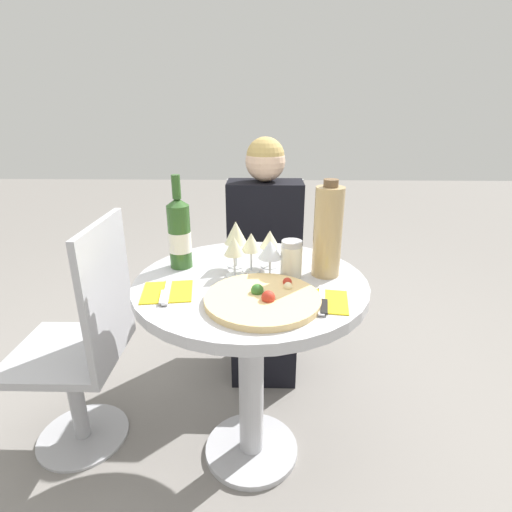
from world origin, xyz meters
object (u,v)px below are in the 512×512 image
Objects in this scene: dining_table at (251,322)px; chair_empty_side at (85,347)px; seated_diner at (264,271)px; pizza_large at (263,299)px; chair_behind_diner at (264,274)px; wine_bottle at (179,233)px; tall_carafe at (328,231)px.

dining_table is 0.64m from chair_empty_side.
pizza_large is at bearing 89.67° from seated_diner.
wine_bottle reaches higher than chair_behind_diner.
wine_bottle reaches higher than chair_empty_side.
dining_table is 0.83× the size of chair_behind_diner.
chair_empty_side is 0.58m from wine_bottle.
chair_behind_diner is 0.87m from tall_carafe.
tall_carafe is at bearing 10.98° from dining_table.
pizza_large is 1.05× the size of wine_bottle.
wine_bottle reaches higher than pizza_large.
seated_diner is at bearing -50.40° from chair_empty_side.
dining_table is at bearing -95.30° from chair_empty_side.
tall_carafe is (0.20, -0.56, 0.38)m from seated_diner.
dining_table is at bearing 104.51° from pizza_large.
wine_bottle is at bearing 59.67° from seated_diner.
chair_empty_side is at bearing -172.40° from wine_bottle.
chair_behind_diner is 0.97m from pizza_large.
wine_bottle reaches higher than dining_table.
pizza_large is (0.67, -0.22, 0.32)m from chair_empty_side.
wine_bottle is 1.01× the size of tall_carafe.
wine_bottle is at bearing 156.58° from dining_table.
dining_table is 2.38× the size of tall_carafe.
seated_diner is (-0.00, -0.14, 0.08)m from chair_behind_diner.
dining_table is 0.77m from chair_behind_diner.
seated_diner is 0.71m from tall_carafe.
pizza_large is (-0.00, -0.92, 0.32)m from chair_behind_diner.
pizza_large is (0.04, -0.16, 0.17)m from dining_table.
chair_empty_side reaches higher than dining_table.
dining_table is 0.40m from tall_carafe.
seated_diner reaches higher than wine_bottle.
dining_table is at bearing -23.42° from wine_bottle.
wine_bottle is (-0.30, -0.65, 0.43)m from chair_behind_diner.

